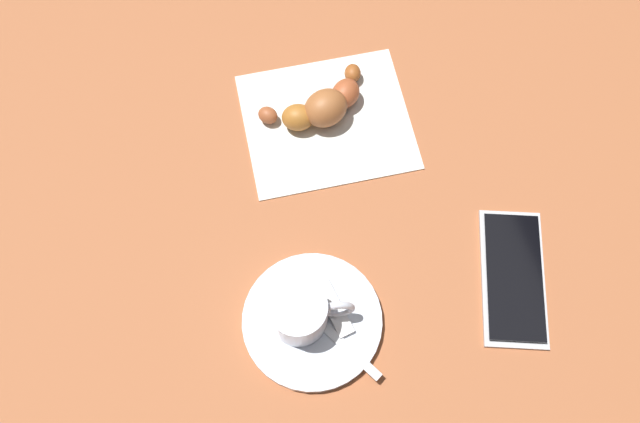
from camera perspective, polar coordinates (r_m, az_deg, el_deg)
name	(u,v)px	position (r m, az deg, el deg)	size (l,w,h in m)	color
ground_plane	(307,234)	(0.74, -1.08, -1.86)	(1.80, 1.80, 0.00)	#A55C37
saucer	(312,321)	(0.70, -0.65, -9.09)	(0.14, 0.14, 0.01)	silver
espresso_cup	(300,313)	(0.68, -1.64, -8.41)	(0.06, 0.08, 0.05)	silver
teaspoon	(312,316)	(0.70, -0.63, -8.64)	(0.13, 0.08, 0.01)	silver
sugar_packet	(336,307)	(0.70, 1.36, -7.94)	(0.06, 0.02, 0.01)	white
napkin	(327,121)	(0.79, 0.58, 7.52)	(0.16, 0.19, 0.00)	white
croissant	(323,106)	(0.78, 0.24, 8.80)	(0.08, 0.13, 0.04)	#A2532F
cell_phone	(513,277)	(0.75, 15.78, -5.26)	(0.16, 0.11, 0.01)	#BBBCC0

